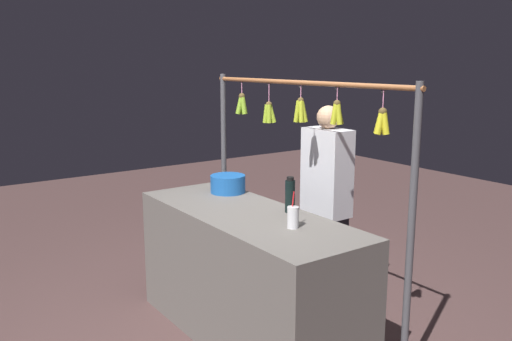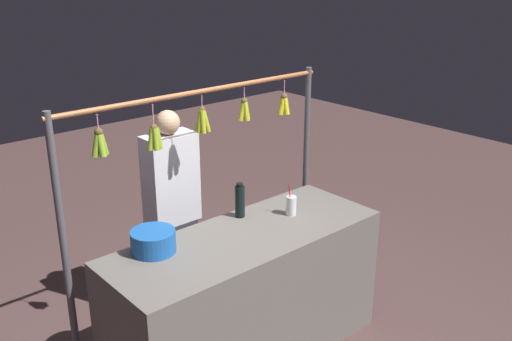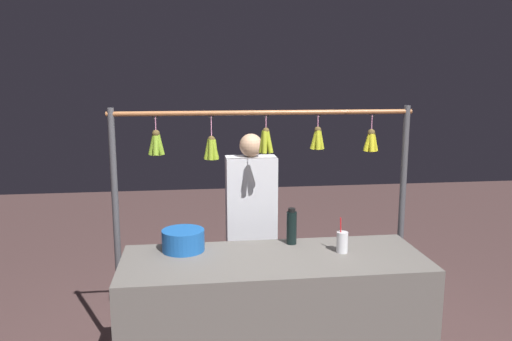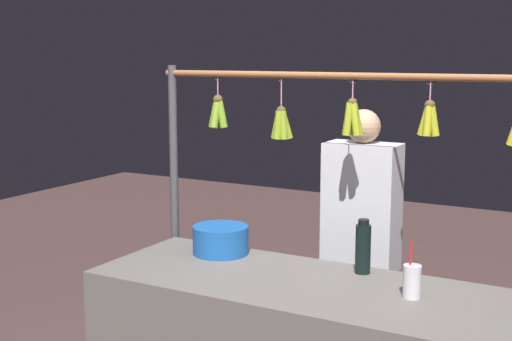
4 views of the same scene
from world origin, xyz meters
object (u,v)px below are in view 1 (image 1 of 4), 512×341
object	(u,v)px
water_bottle	(290,195)
vendor_person	(326,210)
blue_bucket	(228,184)
drink_cup	(293,217)

from	to	relation	value
water_bottle	vendor_person	world-z (taller)	vendor_person
blue_bucket	vendor_person	world-z (taller)	vendor_person
water_bottle	vendor_person	bearing A→B (deg)	-68.39
drink_cup	vendor_person	bearing A→B (deg)	-56.04
water_bottle	drink_cup	world-z (taller)	water_bottle
blue_bucket	water_bottle	bearing A→B (deg)	-176.52
water_bottle	drink_cup	distance (m)	0.35
blue_bucket	drink_cup	xyz separation A→B (m)	(-0.99, 0.16, -0.00)
drink_cup	vendor_person	world-z (taller)	vendor_person
water_bottle	drink_cup	xyz separation A→B (m)	(-0.28, 0.21, -0.05)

